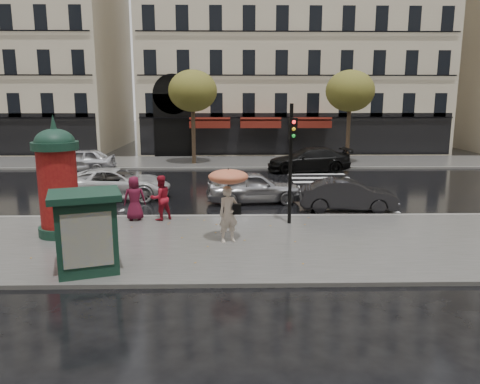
{
  "coord_description": "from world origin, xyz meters",
  "views": [
    {
      "loc": [
        0.61,
        -15.26,
        4.83
      ],
      "look_at": [
        0.95,
        1.5,
        1.39
      ],
      "focal_mm": 35.0,
      "sensor_mm": 36.0,
      "label": 1
    }
  ],
  "objects_px": {
    "car_silver": "(254,187)",
    "woman_umbrella": "(228,193)",
    "car_far_silver": "(80,160)",
    "man_burgundy": "(135,198)",
    "traffic_light": "(291,152)",
    "car_white": "(115,183)",
    "morris_column": "(58,179)",
    "car_black": "(309,160)",
    "newsstand": "(87,231)",
    "woman_red": "(161,198)",
    "car_darkgrey": "(348,195)"
  },
  "relations": [
    {
      "from": "man_burgundy",
      "to": "newsstand",
      "type": "height_order",
      "value": "newsstand"
    },
    {
      "from": "traffic_light",
      "to": "newsstand",
      "type": "xyz_separation_m",
      "value": [
        -6.13,
        -4.71,
        -1.56
      ]
    },
    {
      "from": "woman_red",
      "to": "car_white",
      "type": "relative_size",
      "value": 0.33
    },
    {
      "from": "woman_umbrella",
      "to": "morris_column",
      "type": "distance_m",
      "value": 5.88
    },
    {
      "from": "car_silver",
      "to": "car_far_silver",
      "type": "relative_size",
      "value": 0.96
    },
    {
      "from": "traffic_light",
      "to": "car_far_silver",
      "type": "bearing_deg",
      "value": 132.08
    },
    {
      "from": "woman_red",
      "to": "man_burgundy",
      "type": "distance_m",
      "value": 1.0
    },
    {
      "from": "morris_column",
      "to": "car_white",
      "type": "height_order",
      "value": "morris_column"
    },
    {
      "from": "newsstand",
      "to": "car_far_silver",
      "type": "xyz_separation_m",
      "value": [
        -5.87,
        18.0,
        -0.49
      ]
    },
    {
      "from": "woman_umbrella",
      "to": "car_white",
      "type": "height_order",
      "value": "woman_umbrella"
    },
    {
      "from": "traffic_light",
      "to": "car_silver",
      "type": "bearing_deg",
      "value": 105.66
    },
    {
      "from": "woman_red",
      "to": "car_silver",
      "type": "xyz_separation_m",
      "value": [
        3.77,
        3.46,
        -0.25
      ]
    },
    {
      "from": "woman_umbrella",
      "to": "car_silver",
      "type": "relative_size",
      "value": 0.57
    },
    {
      "from": "woman_red",
      "to": "car_far_silver",
      "type": "xyz_separation_m",
      "value": [
        -7.07,
        12.6,
        -0.22
      ]
    },
    {
      "from": "car_silver",
      "to": "woman_umbrella",
      "type": "bearing_deg",
      "value": 164.29
    },
    {
      "from": "woman_umbrella",
      "to": "traffic_light",
      "type": "height_order",
      "value": "traffic_light"
    },
    {
      "from": "car_silver",
      "to": "car_black",
      "type": "bearing_deg",
      "value": -29.73
    },
    {
      "from": "man_burgundy",
      "to": "car_white",
      "type": "relative_size",
      "value": 0.33
    },
    {
      "from": "man_burgundy",
      "to": "car_white",
      "type": "distance_m",
      "value": 4.84
    },
    {
      "from": "woman_red",
      "to": "traffic_light",
      "type": "xyz_separation_m",
      "value": [
        4.93,
        -0.69,
        1.83
      ]
    },
    {
      "from": "newsstand",
      "to": "car_black",
      "type": "xyz_separation_m",
      "value": [
        9.0,
        17.82,
        -0.48
      ]
    },
    {
      "from": "traffic_light",
      "to": "car_silver",
      "type": "height_order",
      "value": "traffic_light"
    },
    {
      "from": "morris_column",
      "to": "car_white",
      "type": "xyz_separation_m",
      "value": [
        0.33,
        6.42,
        -1.37
      ]
    },
    {
      "from": "traffic_light",
      "to": "car_far_silver",
      "type": "height_order",
      "value": "traffic_light"
    },
    {
      "from": "woman_umbrella",
      "to": "morris_column",
      "type": "relative_size",
      "value": 0.6
    },
    {
      "from": "woman_red",
      "to": "man_burgundy",
      "type": "height_order",
      "value": "woman_red"
    },
    {
      "from": "traffic_light",
      "to": "car_black",
      "type": "height_order",
      "value": "traffic_light"
    },
    {
      "from": "car_darkgrey",
      "to": "car_white",
      "type": "bearing_deg",
      "value": 81.44
    },
    {
      "from": "car_far_silver",
      "to": "traffic_light",
      "type": "bearing_deg",
      "value": 37.88
    },
    {
      "from": "newsstand",
      "to": "car_silver",
      "type": "distance_m",
      "value": 10.17
    },
    {
      "from": "newsstand",
      "to": "car_black",
      "type": "relative_size",
      "value": 0.42
    },
    {
      "from": "car_silver",
      "to": "man_burgundy",
      "type": "bearing_deg",
      "value": 120.4
    },
    {
      "from": "morris_column",
      "to": "man_burgundy",
      "type": "bearing_deg",
      "value": 42.03
    },
    {
      "from": "woman_umbrella",
      "to": "car_darkgrey",
      "type": "bearing_deg",
      "value": 42.37
    },
    {
      "from": "car_silver",
      "to": "car_far_silver",
      "type": "distance_m",
      "value": 14.18
    },
    {
      "from": "woman_red",
      "to": "newsstand",
      "type": "distance_m",
      "value": 5.54
    },
    {
      "from": "car_far_silver",
      "to": "morris_column",
      "type": "bearing_deg",
      "value": 10.83
    },
    {
      "from": "newsstand",
      "to": "woman_umbrella",
      "type": "bearing_deg",
      "value": 33.6
    },
    {
      "from": "woman_red",
      "to": "traffic_light",
      "type": "distance_m",
      "value": 5.3
    },
    {
      "from": "woman_red",
      "to": "car_silver",
      "type": "relative_size",
      "value": 0.4
    },
    {
      "from": "woman_umbrella",
      "to": "traffic_light",
      "type": "xyz_separation_m",
      "value": [
        2.29,
        2.17,
        1.06
      ]
    },
    {
      "from": "traffic_light",
      "to": "car_far_silver",
      "type": "distance_m",
      "value": 18.02
    },
    {
      "from": "car_far_silver",
      "to": "man_burgundy",
      "type": "bearing_deg",
      "value": 21.5
    },
    {
      "from": "car_white",
      "to": "woman_red",
      "type": "bearing_deg",
      "value": -150.1
    },
    {
      "from": "woman_umbrella",
      "to": "man_burgundy",
      "type": "xyz_separation_m",
      "value": [
        -3.64,
        2.85,
        -0.78
      ]
    },
    {
      "from": "traffic_light",
      "to": "car_darkgrey",
      "type": "relative_size",
      "value": 1.08
    },
    {
      "from": "newsstand",
      "to": "car_black",
      "type": "height_order",
      "value": "newsstand"
    },
    {
      "from": "man_burgundy",
      "to": "traffic_light",
      "type": "height_order",
      "value": "traffic_light"
    },
    {
      "from": "man_burgundy",
      "to": "car_far_silver",
      "type": "height_order",
      "value": "man_burgundy"
    },
    {
      "from": "car_black",
      "to": "car_far_silver",
      "type": "relative_size",
      "value": 1.19
    }
  ]
}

